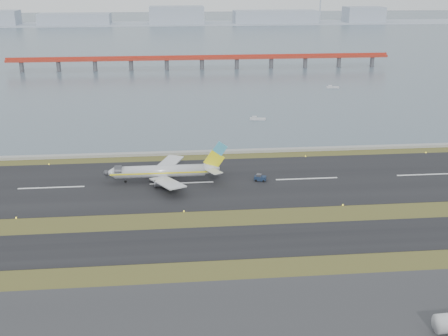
# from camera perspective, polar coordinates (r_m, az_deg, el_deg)

# --- Properties ---
(ground) EXTENTS (1000.00, 1000.00, 0.00)m
(ground) POSITION_cam_1_polar(r_m,az_deg,el_deg) (148.78, -4.00, -5.64)
(ground) COLOR #3D4A1A
(ground) RESTS_ON ground
(taxiway_strip) EXTENTS (1000.00, 18.00, 0.10)m
(taxiway_strip) POSITION_cam_1_polar(r_m,az_deg,el_deg) (137.96, -3.84, -7.71)
(taxiway_strip) COLOR black
(taxiway_strip) RESTS_ON ground
(runway_strip) EXTENTS (1000.00, 45.00, 0.10)m
(runway_strip) POSITION_cam_1_polar(r_m,az_deg,el_deg) (176.44, -4.32, -1.55)
(runway_strip) COLOR black
(runway_strip) RESTS_ON ground
(seawall) EXTENTS (1000.00, 2.50, 1.00)m
(seawall) POSITION_cam_1_polar(r_m,az_deg,el_deg) (204.65, -4.56, 1.53)
(seawall) COLOR gray
(seawall) RESTS_ON ground
(bay_water) EXTENTS (1400.00, 800.00, 1.30)m
(bay_water) POSITION_cam_1_polar(r_m,az_deg,el_deg) (598.32, -5.48, 13.12)
(bay_water) COLOR #445561
(bay_water) RESTS_ON ground
(red_pier) EXTENTS (260.00, 5.00, 10.20)m
(red_pier) POSITION_cam_1_polar(r_m,az_deg,el_deg) (389.65, -2.26, 11.05)
(red_pier) COLOR #AD2D1D
(red_pier) RESTS_ON ground
(far_shoreline) EXTENTS (1400.00, 80.00, 60.50)m
(far_shoreline) POSITION_cam_1_polar(r_m,az_deg,el_deg) (757.33, -4.54, 14.87)
(far_shoreline) COLOR #9CA8B8
(far_shoreline) RESTS_ON ground
(airliner) EXTENTS (38.52, 32.89, 12.80)m
(airliner) POSITION_cam_1_polar(r_m,az_deg,el_deg) (177.29, -6.00, -0.32)
(airliner) COLOR silver
(airliner) RESTS_ON ground
(pushback_tug) EXTENTS (4.04, 3.08, 2.29)m
(pushback_tug) POSITION_cam_1_polar(r_m,az_deg,el_deg) (177.80, 3.68, -1.00)
(pushback_tug) COLOR #15233B
(pushback_tug) RESTS_ON ground
(workboat_near) EXTENTS (7.22, 3.48, 1.68)m
(workboat_near) POSITION_cam_1_polar(r_m,az_deg,el_deg) (253.17, 3.39, 5.02)
(workboat_near) COLOR #B7B6BB
(workboat_near) RESTS_ON ground
(workboat_far) EXTENTS (7.28, 3.26, 1.71)m
(workboat_far) POSITION_cam_1_polar(r_m,az_deg,el_deg) (330.68, 10.94, 8.07)
(workboat_far) COLOR #B7B6BB
(workboat_far) RESTS_ON ground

